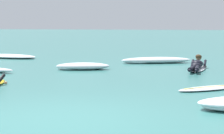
% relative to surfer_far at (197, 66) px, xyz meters
% --- Properties ---
extents(ground_plane, '(120.00, 120.00, 0.00)m').
position_rel_surfer_far_xyz_m(ground_plane, '(-2.57, 2.05, -0.14)').
color(ground_plane, '#387A75').
extents(surfer_far, '(0.82, 2.73, 0.55)m').
position_rel_surfer_far_xyz_m(surfer_far, '(0.00, 0.00, 0.00)').
color(surfer_far, silver).
rests_on(surfer_far, ground).
extents(drifting_surfboard, '(1.89, 1.62, 0.16)m').
position_rel_surfer_far_xyz_m(drifting_surfboard, '(0.25, -4.26, -0.10)').
color(drifting_surfboard, silver).
rests_on(drifting_surfboard, ground).
extents(whitewater_front, '(1.96, 1.10, 0.24)m').
position_rel_surfer_far_xyz_m(whitewater_front, '(-3.89, -0.57, -0.02)').
color(whitewater_front, white).
rests_on(whitewater_front, ground).
extents(whitewater_mid_left, '(2.89, 1.50, 0.24)m').
position_rel_surfer_far_xyz_m(whitewater_mid_left, '(-1.53, 2.13, -0.02)').
color(whitewater_mid_left, white).
rests_on(whitewater_mid_left, ground).
extents(whitewater_back, '(2.94, 1.74, 0.17)m').
position_rel_surfer_far_xyz_m(whitewater_back, '(-8.26, 3.44, -0.06)').
color(whitewater_back, white).
rests_on(whitewater_back, ground).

